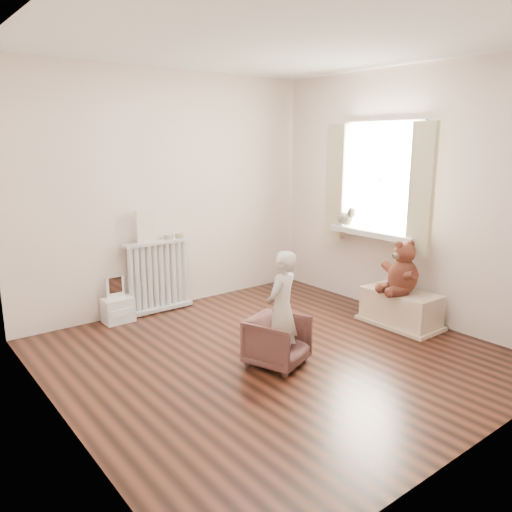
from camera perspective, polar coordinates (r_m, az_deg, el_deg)
floor at (r=4.51m, az=2.05°, el=-11.26°), size 3.60×3.60×0.01m
ceiling at (r=4.18m, az=2.37°, el=23.31°), size 3.60×3.60×0.01m
back_wall at (r=5.64m, az=-9.77°, el=7.20°), size 3.60×0.02×2.60m
front_wall at (r=3.02m, az=24.76°, el=1.28°), size 3.60×0.02×2.60m
left_wall at (r=3.30m, az=-22.47°, el=2.39°), size 0.02×3.60×2.60m
right_wall at (r=5.48m, az=16.86°, el=6.66°), size 0.02×3.60×2.60m
window at (r=5.61m, az=14.21°, el=8.50°), size 0.03×0.90×1.10m
window_sill at (r=5.61m, az=13.31°, el=2.57°), size 0.22×1.10×0.06m
curtain_left at (r=5.19m, az=18.39°, el=7.24°), size 0.06×0.26×1.30m
curtain_right at (r=5.90m, az=9.11°, el=8.35°), size 0.06×0.26×1.30m
radiator at (r=5.58m, az=-11.06°, el=-2.43°), size 0.76×0.14×0.80m
paper_doll at (r=5.41m, az=-12.48°, el=3.31°), size 0.21×0.02×0.34m
tin_a at (r=5.55m, az=-9.98°, el=2.14°), size 0.09×0.09×0.05m
tin_b at (r=5.61m, az=-8.76°, el=2.30°), size 0.09×0.09×0.05m
toy_vanity at (r=5.39m, az=-15.58°, el=-4.49°), size 0.30×0.22×0.48m
armchair at (r=4.26m, az=2.47°, el=-9.69°), size 0.58×0.59×0.42m
child at (r=4.12m, az=2.97°, el=-6.07°), size 0.42×0.34×0.98m
toy_bench at (r=5.36m, az=16.21°, el=-5.49°), size 0.40×0.76×0.36m
teddy_bear at (r=5.18m, az=16.53°, el=-0.72°), size 0.50×0.43×0.53m
plush_cat at (r=5.84m, az=10.26°, el=4.40°), size 0.22×0.30×0.23m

